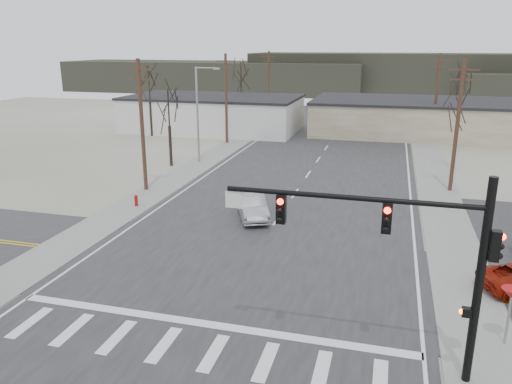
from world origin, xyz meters
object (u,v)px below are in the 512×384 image
at_px(fire_hydrant, 136,200).
at_px(sedan_crossing, 252,206).
at_px(traffic_signal_mast, 419,248).
at_px(car_far_a, 357,124).
at_px(car_far_b, 292,117).

distance_m(fire_hydrant, sedan_crossing, 8.52).
relative_size(traffic_signal_mast, car_far_a, 1.95).
distance_m(traffic_signal_mast, fire_hydrant, 23.39).
xyz_separation_m(sedan_crossing, car_far_b, (-5.81, 42.54, -0.14)).
height_order(traffic_signal_mast, sedan_crossing, traffic_signal_mast).
bearing_deg(fire_hydrant, car_far_b, 86.36).
distance_m(traffic_signal_mast, car_far_b, 58.83).
height_order(fire_hydrant, sedan_crossing, sedan_crossing).
bearing_deg(car_far_a, traffic_signal_mast, 94.02).
bearing_deg(fire_hydrant, sedan_crossing, -0.70).
bearing_deg(fire_hydrant, car_far_a, 71.60).
relative_size(traffic_signal_mast, sedan_crossing, 1.91).
relative_size(sedan_crossing, car_far_b, 1.26).
relative_size(fire_hydrant, car_far_b, 0.23).
distance_m(sedan_crossing, car_far_b, 42.94).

